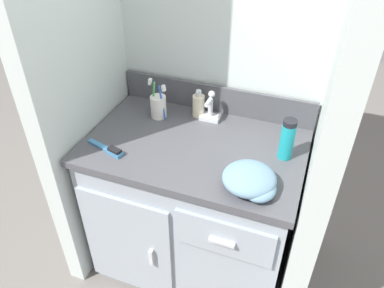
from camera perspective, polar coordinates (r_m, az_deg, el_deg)
name	(u,v)px	position (r m, az deg, el deg)	size (l,w,h in m)	color
ground_plane	(194,256)	(2.08, 0.30, -16.64)	(6.00, 6.00, 0.00)	slate
wall_back	(223,32)	(1.67, 4.71, 16.71)	(1.08, 0.08, 2.20)	silver
wall_left	(76,44)	(1.60, -17.27, 14.32)	(0.08, 0.66, 2.20)	silver
wall_right	(342,86)	(1.30, 21.93, 8.13)	(0.08, 0.66, 2.20)	silver
vanity	(194,205)	(1.78, 0.25, -9.26)	(0.90, 0.60, 0.74)	#9EA8B2
backsplash	(216,99)	(1.74, 3.66, 6.92)	(0.90, 0.02, 0.13)	#4C4C51
sink_faucet	(210,110)	(1.68, 2.79, 5.17)	(0.09, 0.09, 0.14)	silver
toothbrush_cup	(158,106)	(1.70, -5.15, 5.79)	(0.09, 0.07, 0.19)	white
soap_dispenser	(198,105)	(1.70, 0.99, 5.94)	(0.06, 0.06, 0.14)	beige
shaving_cream_can	(287,139)	(1.48, 14.31, 0.69)	(0.06, 0.06, 0.17)	teal
hairbrush	(109,150)	(1.54, -12.48, -0.83)	(0.18, 0.08, 0.03)	teal
hand_towel	(252,181)	(1.34, 9.07, -5.53)	(0.20, 0.19, 0.08)	#6B8EA8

